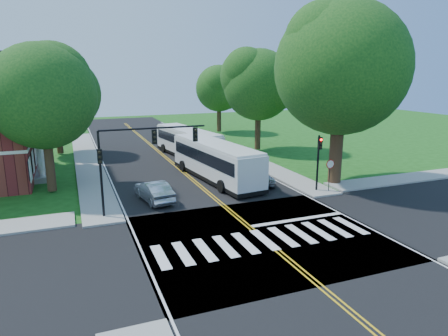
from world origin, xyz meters
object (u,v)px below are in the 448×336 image
suv (259,177)px  bus_lead (215,160)px  signal_nw (137,150)px  signal_ne (319,155)px  dark_sedan (224,156)px  bus_follow (188,142)px  hatchback (154,191)px

suv → bus_lead: bearing=-29.9°
signal_nw → bus_lead: 10.52m
signal_ne → dark_sedan: (-2.90, 13.01, -2.34)m
bus_follow → hatchback: (-6.78, -14.29, -0.92)m
bus_lead → hatchback: size_ratio=2.83×
bus_follow → bus_lead: bearing=79.0°
signal_ne → bus_follow: size_ratio=0.35×
bus_lead → suv: (2.96, -2.81, -1.16)m
hatchback → dark_sedan: (9.70, 10.63, -0.14)m
signal_ne → hatchback: signal_ne is taller
bus_follow → hatchback: size_ratio=2.72×
bus_lead → bus_follow: bearing=-99.1°
signal_ne → suv: bearing=131.5°
signal_nw → bus_follow: bearing=63.7°
hatchback → suv: (9.31, 1.35, -0.17)m
signal_nw → signal_ne: bearing=0.0°
signal_nw → suv: signal_nw is taller
suv → signal_ne: bearing=145.0°
bus_lead → hatchback: (-6.34, -4.16, -0.99)m
signal_nw → dark_sedan: 17.55m
bus_lead → suv: bearing=129.9°
bus_lead → signal_nw: bearing=33.4°
bus_lead → bus_follow: 10.14m
hatchback → bus_lead: bearing=-155.2°
hatchback → bus_follow: bearing=-123.9°
signal_nw → signal_ne: 14.13m
signal_nw → bus_lead: signal_nw is taller
signal_ne → bus_lead: (-6.25, 6.54, -1.20)m
signal_nw → bus_follow: signal_nw is taller
signal_nw → hatchback: 4.57m
bus_follow → signal_ne: bearing=100.7°
bus_follow → suv: (2.52, -12.95, -1.09)m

